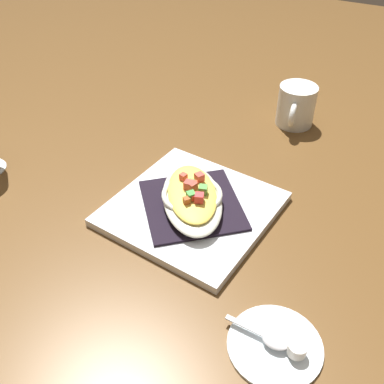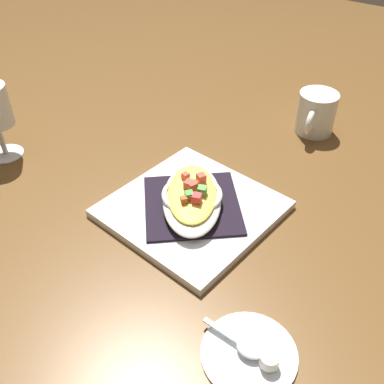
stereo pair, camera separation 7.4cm
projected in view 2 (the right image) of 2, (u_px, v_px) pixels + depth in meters
ground_plane at (192, 212)px, 0.77m from camera, size 2.60×2.60×0.00m
square_plate at (192, 209)px, 0.76m from camera, size 0.28×0.28×0.01m
folded_napkin at (192, 205)px, 0.76m from camera, size 0.22×0.22×0.00m
gratin_dish at (192, 196)px, 0.74m from camera, size 0.21×0.18×0.04m
coffee_mug at (315, 115)px, 0.94m from camera, size 0.11×0.08×0.09m
creamer_saucer at (249, 353)px, 0.56m from camera, size 0.12×0.12×0.01m
spoon at (247, 347)px, 0.55m from camera, size 0.03×0.09×0.01m
creamer_cup_0 at (269, 360)px, 0.54m from camera, size 0.02×0.02×0.02m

